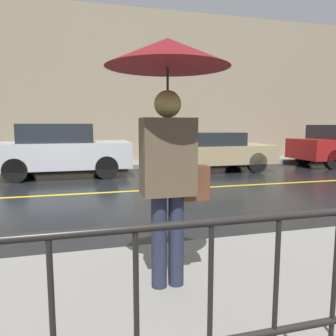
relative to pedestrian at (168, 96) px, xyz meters
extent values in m
plane|color=black|center=(-1.17, 4.97, -1.80)|extent=(80.00, 80.00, 0.00)
cube|color=gray|center=(-1.17, 9.80, -1.73)|extent=(28.00, 1.76, 0.15)
cube|color=gold|center=(-1.17, 4.97, -1.80)|extent=(25.20, 0.12, 0.01)
cube|color=gray|center=(-1.17, 10.83, 1.28)|extent=(28.00, 0.30, 6.17)
cylinder|color=black|center=(-0.20, -1.42, -1.15)|extent=(0.02, 0.02, 1.00)
cylinder|color=black|center=(0.13, -1.42, -1.15)|extent=(0.02, 0.02, 1.00)
cylinder|color=black|center=(0.45, -1.42, -1.15)|extent=(0.02, 0.02, 1.00)
cylinder|color=#23283D|center=(-0.08, 0.00, -1.24)|extent=(0.14, 0.14, 0.82)
cylinder|color=#23283D|center=(0.07, 0.00, -1.24)|extent=(0.14, 0.14, 0.82)
cube|color=brown|center=(-0.01, 0.00, -0.50)|extent=(0.45, 0.27, 0.65)
sphere|color=tan|center=(-0.01, 0.00, -0.07)|extent=(0.23, 0.23, 0.23)
cylinder|color=#262628|center=(-0.01, 0.00, -0.14)|extent=(0.02, 0.02, 0.73)
cone|color=maroon|center=(-0.01, 0.00, 0.34)|extent=(1.03, 1.03, 0.23)
cube|color=brown|center=(0.24, 0.00, -0.74)|extent=(0.24, 0.12, 0.30)
cube|color=#B2B5BA|center=(-1.21, 7.81, -1.13)|extent=(3.99, 1.86, 0.77)
cube|color=#1E2328|center=(-1.37, 7.81, -0.47)|extent=(2.07, 1.71, 0.55)
cylinder|color=black|center=(0.03, 8.63, -1.46)|extent=(0.67, 0.22, 0.67)
cylinder|color=black|center=(0.03, 6.99, -1.46)|extent=(0.67, 0.22, 0.67)
cylinder|color=black|center=(-2.45, 8.63, -1.46)|extent=(0.67, 0.22, 0.67)
cylinder|color=black|center=(-2.45, 6.99, -1.46)|extent=(0.67, 0.22, 0.67)
cube|color=tan|center=(3.65, 7.81, -1.21)|extent=(4.17, 1.88, 0.61)
cube|color=#1E2328|center=(3.48, 7.81, -0.69)|extent=(2.17, 1.73, 0.43)
cylinder|color=black|center=(4.94, 8.64, -1.47)|extent=(0.67, 0.22, 0.67)
cylinder|color=black|center=(4.94, 6.98, -1.47)|extent=(0.67, 0.22, 0.67)
cylinder|color=black|center=(2.36, 8.64, -1.47)|extent=(0.67, 0.22, 0.67)
cylinder|color=black|center=(2.36, 6.98, -1.47)|extent=(0.67, 0.22, 0.67)
cylinder|color=black|center=(8.02, 8.61, -1.45)|extent=(0.71, 0.22, 0.71)
cylinder|color=black|center=(8.02, 7.02, -1.45)|extent=(0.71, 0.22, 0.71)
camera|label=1|loc=(-0.72, -2.65, -0.24)|focal=35.00mm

